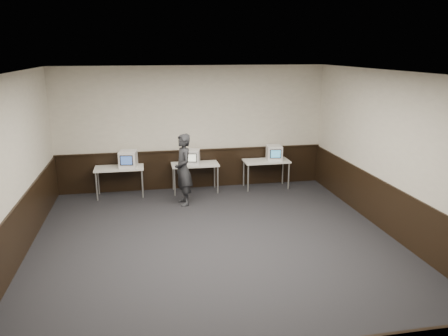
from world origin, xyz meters
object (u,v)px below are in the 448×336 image
Objects in this scene: person at (183,170)px; desk_center at (195,166)px; emac_left at (128,159)px; desk_right at (266,163)px; desk_left at (119,170)px; emac_center at (192,157)px; emac_right at (274,153)px.

desk_center is at bearing 146.87° from person.
person is (1.29, -0.87, -0.11)m from emac_left.
desk_center is at bearing 180.00° from desk_right.
desk_left and desk_right have the same top height.
desk_left is 2.63× the size of emac_center.
emac_left is (-1.67, -0.03, 0.28)m from desk_center.
emac_right is 2.65m from person.
person reaches higher than emac_right.
desk_center is (1.90, 0.00, 0.00)m from desk_left.
person is at bearing -158.48° from desk_right.
desk_left is at bearing 180.00° from desk_right.
person is (-2.49, -0.89, -0.09)m from emac_right.
desk_left is 1.77m from person.
emac_center reaches higher than desk_right.
emac_right is (0.21, -0.01, 0.27)m from desk_right.
desk_center is at bearing 0.00° from desk_left.
desk_center is at bearing -173.50° from emac_right.
emac_right is (2.17, -0.02, 0.01)m from emac_center.
emac_right reaches higher than desk_center.
desk_right is at bearing 0.00° from desk_center.
desk_left is at bearing 180.00° from desk_center.
person is at bearing -30.68° from desk_left.
emac_left reaches higher than desk_right.
emac_left is (-3.57, -0.03, 0.28)m from desk_right.
desk_left is at bearing -179.62° from emac_left.
emac_center is at bearing 10.59° from emac_left.
desk_left is 2.41× the size of emac_left.
emac_left reaches higher than desk_center.
emac_left is 1.55m from person.
desk_right is at bearing 0.00° from desk_left.
emac_right is 0.27× the size of person.
desk_right is at bearing 9.52° from emac_left.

